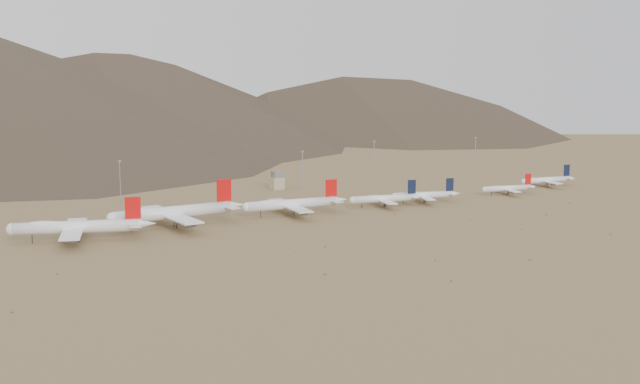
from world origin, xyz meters
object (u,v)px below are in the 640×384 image
widebody_west (77,227)px  narrowbody_b (425,195)px  widebody_centre (173,212)px  widebody_east (292,204)px  control_tower (277,181)px  narrowbody_a (386,198)px

widebody_west → narrowbody_b: widebody_west is taller
widebody_west → narrowbody_b: bearing=21.0°
widebody_centre → widebody_east: (70.15, -0.29, -1.47)m
narrowbody_b → widebody_east: bearing=-165.2°
widebody_west → control_tower: 188.91m
widebody_west → control_tower: bearing=51.2°
widebody_west → control_tower: size_ratio=5.64×
widebody_east → widebody_west: bearing=-169.1°
narrowbody_b → control_tower: (-53.05, 93.38, 0.59)m
widebody_centre → widebody_east: size_ratio=1.23×
control_tower → widebody_west: bearing=-148.1°
widebody_west → narrowbody_b: (213.44, 6.40, -2.50)m
widebody_west → control_tower: widebody_west is taller
narrowbody_a → narrowbody_b: narrowbody_a is taller
control_tower → widebody_east: bearing=-112.4°
widebody_east → narrowbody_a: bearing=3.3°
widebody_east → control_tower: bearing=74.1°
widebody_centre → narrowbody_a: (131.12, -3.67, -2.97)m
widebody_east → narrowbody_b: size_ratio=1.48×
widebody_centre → widebody_west: bearing=-171.9°
widebody_east → widebody_centre: bearing=-173.8°
widebody_centre → narrowbody_a: widebody_centre is taller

